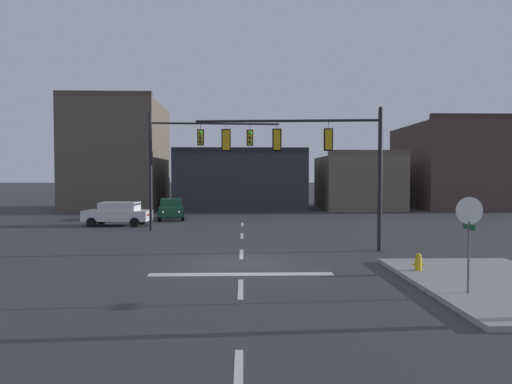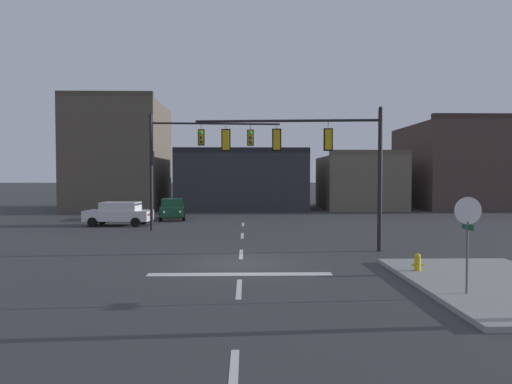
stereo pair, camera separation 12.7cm
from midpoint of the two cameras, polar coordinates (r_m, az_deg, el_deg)
ground_plane at (r=17.89m, az=-1.75°, el=-8.94°), size 400.00×400.00×0.00m
sidewalk_near_corner at (r=15.97m, az=28.29°, el=-10.26°), size 5.00×8.00×0.15m
stop_bar_paint at (r=15.93m, az=-1.81°, el=-10.31°), size 6.40×0.50×0.01m
lane_centreline at (r=19.85m, az=-1.70°, el=-7.83°), size 0.16×26.40×0.01m
signal_mast_near_side at (r=20.76m, az=7.92°, el=5.10°), size 8.44×0.92×6.52m
signal_mast_far_side at (r=28.63m, az=-8.37°, el=5.12°), size 8.13×0.62×7.33m
stop_sign at (r=13.87m, az=25.34°, el=-3.40°), size 0.76×0.64×2.83m
car_lot_nearside at (r=32.24m, az=-16.76°, el=-2.56°), size 4.55×2.16×1.61m
car_lot_middle at (r=35.95m, az=-10.38°, el=-2.03°), size 2.40×4.62×1.61m
fire_hydrant at (r=16.74m, az=19.88°, el=-8.69°), size 0.40×0.30×0.75m
building_row at (r=49.71m, az=15.60°, el=2.65°), size 60.09×13.96×11.17m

